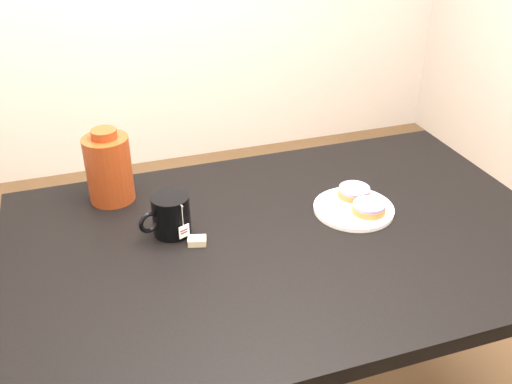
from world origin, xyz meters
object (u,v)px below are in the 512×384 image
at_px(bagel_front, 369,208).
at_px(mug, 170,215).
at_px(bagel_back, 354,192).
at_px(table, 286,261).
at_px(teabag_pouch, 197,241).
at_px(plate, 354,208).
at_px(bagel_package, 109,168).

distance_m(bagel_front, mug, 0.52).
bearing_deg(bagel_back, table, -156.89).
distance_m(table, bagel_front, 0.26).
bearing_deg(bagel_back, teabag_pouch, -171.51).
bearing_deg(teabag_pouch, mug, 126.22).
height_order(bagel_back, mug, mug).
distance_m(table, plate, 0.24).
xyz_separation_m(bagel_back, teabag_pouch, (-0.47, -0.07, -0.02)).
bearing_deg(bagel_front, bagel_package, 154.21).
height_order(bagel_front, mug, mug).
bearing_deg(table, mug, 159.85).
bearing_deg(bagel_back, plate, -116.93).
bearing_deg(table, bagel_front, 3.43).
bearing_deg(teabag_pouch, plate, 2.16).
relative_size(bagel_front, teabag_pouch, 2.15).
height_order(plate, bagel_front, bagel_front).
height_order(bagel_back, bagel_package, bagel_package).
bearing_deg(mug, bagel_back, -22.52).
relative_size(bagel_back, bagel_package, 0.51).
bearing_deg(bagel_front, bagel_back, 89.03).
relative_size(bagel_back, teabag_pouch, 2.39).
bearing_deg(table, teabag_pouch, 171.68).
distance_m(plate, bagel_package, 0.68).
distance_m(bagel_back, mug, 0.52).
bearing_deg(plate, bagel_back, 63.07).
bearing_deg(bagel_front, teabag_pouch, 177.70).
bearing_deg(bagel_package, mug, -60.90).
bearing_deg(teabag_pouch, table, -8.32).
bearing_deg(bagel_front, plate, 125.84).
bearing_deg(mug, table, -42.84).
bearing_deg(mug, bagel_package, 96.41).
distance_m(mug, teabag_pouch, 0.10).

